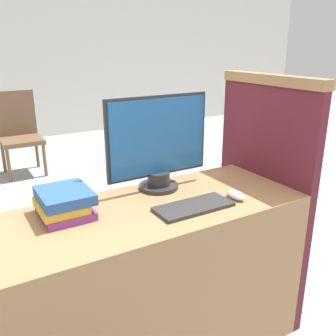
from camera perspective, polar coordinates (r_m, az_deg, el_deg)
desk at (r=1.81m, az=-2.39°, el=-17.13°), size 1.37×0.55×0.77m
carrel_divider at (r=2.10m, az=14.15°, el=-4.01°), size 0.07×0.65×1.30m
monitor at (r=1.75m, az=-1.50°, el=3.59°), size 0.52×0.19×0.45m
keyboard at (r=1.61m, az=3.94°, el=-5.90°), size 0.34×0.15×0.02m
mouse at (r=1.72m, az=10.30°, el=-4.09°), size 0.05×0.11×0.04m
book_stack at (r=1.57m, az=-15.59°, el=-5.20°), size 0.21×0.24×0.11m
far_chair at (r=4.59m, az=-21.78°, el=5.36°), size 0.44×0.44×0.93m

